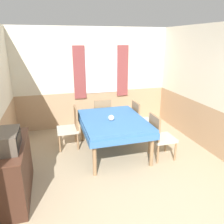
# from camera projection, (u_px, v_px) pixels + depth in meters

# --- Properties ---
(ground_plane) EXTENTS (16.00, 16.00, 0.00)m
(ground_plane) POSITION_uv_depth(u_px,v_px,m) (153.00, 223.00, 2.85)
(ground_plane) COLOR tan
(wall_back) EXTENTS (4.44, 0.09, 2.60)m
(wall_back) POSITION_uv_depth(u_px,v_px,m) (94.00, 78.00, 5.79)
(wall_back) COLOR silver
(wall_back) RESTS_ON ground_plane
(wall_right) EXTENTS (0.05, 4.05, 2.60)m
(wall_right) POSITION_uv_depth(u_px,v_px,m) (205.00, 88.00, 4.64)
(wall_right) COLOR silver
(wall_right) RESTS_ON ground_plane
(dining_table) EXTENTS (1.28, 1.64, 0.75)m
(dining_table) POSITION_uv_depth(u_px,v_px,m) (113.00, 124.00, 4.48)
(dining_table) COLOR #386BA8
(dining_table) RESTS_ON ground_plane
(chair_right_near) EXTENTS (0.44, 0.44, 0.91)m
(chair_right_near) POSITION_uv_depth(u_px,v_px,m) (160.00, 136.00, 4.30)
(chair_right_near) COLOR #93704C
(chair_right_near) RESTS_ON ground_plane
(chair_left_far) EXTENTS (0.44, 0.44, 0.91)m
(chair_left_far) POSITION_uv_depth(u_px,v_px,m) (71.00, 126.00, 4.75)
(chair_left_far) COLOR #93704C
(chair_left_far) RESTS_ON ground_plane
(chair_head_window) EXTENTS (0.44, 0.44, 0.91)m
(chair_head_window) POSITION_uv_depth(u_px,v_px,m) (102.00, 115.00, 5.44)
(chair_head_window) COLOR #93704C
(chair_head_window) RESTS_ON ground_plane
(chair_right_far) EXTENTS (0.44, 0.44, 0.91)m
(chair_right_far) POSITION_uv_depth(u_px,v_px,m) (140.00, 119.00, 5.18)
(chair_right_far) COLOR #93704C
(chair_right_far) RESTS_ON ground_plane
(sideboard) EXTENTS (0.46, 1.24, 0.86)m
(sideboard) POSITION_uv_depth(u_px,v_px,m) (12.00, 170.00, 3.24)
(sideboard) COLOR #3D2319
(sideboard) RESTS_ON ground_plane
(tv) EXTENTS (0.29, 0.52, 0.26)m
(tv) POSITION_uv_depth(u_px,v_px,m) (8.00, 140.00, 2.94)
(tv) COLOR #51473D
(tv) RESTS_ON sideboard
(vase) EXTENTS (0.12, 0.12, 0.12)m
(vase) POSITION_uv_depth(u_px,v_px,m) (111.00, 118.00, 4.33)
(vase) COLOR silver
(vase) RESTS_ON dining_table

